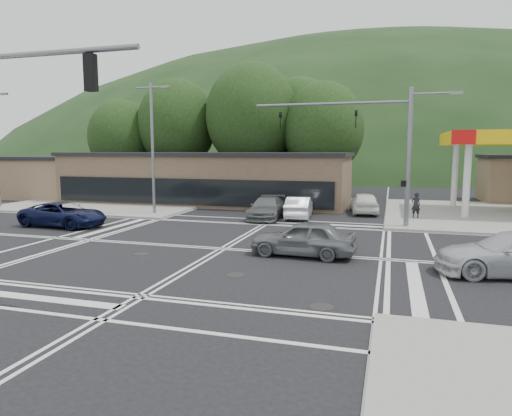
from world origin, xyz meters
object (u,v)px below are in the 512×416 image
(car_grey_center, at_px, (303,238))
(car_northbound, at_px, (267,208))
(car_queue_a, at_px, (299,207))
(car_queue_b, at_px, (364,203))
(car_blue_west, at_px, (64,214))
(pedestrian, at_px, (416,205))

(car_grey_center, bearing_deg, car_northbound, -153.38)
(car_grey_center, height_order, car_queue_a, car_grey_center)
(car_grey_center, distance_m, car_queue_b, 14.40)
(car_northbound, bearing_deg, car_blue_west, -153.19)
(car_grey_center, xyz_separation_m, car_northbound, (-4.27, 9.81, -0.05))
(car_northbound, bearing_deg, pedestrian, 9.67)
(car_northbound, bearing_deg, car_grey_center, -70.38)
(car_queue_b, bearing_deg, pedestrian, 137.90)
(car_blue_west, height_order, car_northbound, car_blue_west)
(car_grey_center, xyz_separation_m, pedestrian, (5.10, 12.08, 0.20))
(car_queue_a, relative_size, pedestrian, 2.69)
(car_blue_west, height_order, car_queue_a, car_queue_a)
(car_grey_center, xyz_separation_m, car_queue_b, (1.73, 14.30, 0.00))
(pedestrian, bearing_deg, car_queue_b, -50.50)
(car_blue_west, height_order, car_grey_center, car_grey_center)
(car_grey_center, height_order, car_northbound, car_grey_center)
(car_queue_b, height_order, pedestrian, pedestrian)
(car_queue_b, bearing_deg, car_northbound, 28.09)
(car_grey_center, bearing_deg, car_blue_west, -99.77)
(car_grey_center, distance_m, car_queue_a, 10.93)
(car_blue_west, distance_m, car_queue_b, 19.96)
(car_queue_b, xyz_separation_m, car_northbound, (-6.00, -4.49, -0.05))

